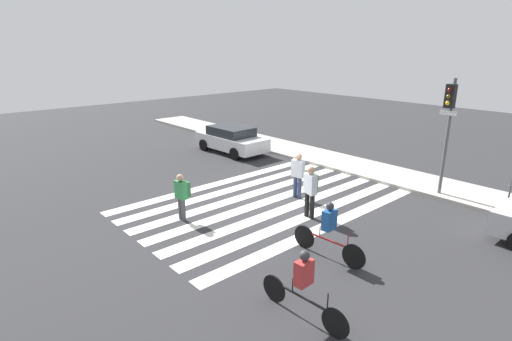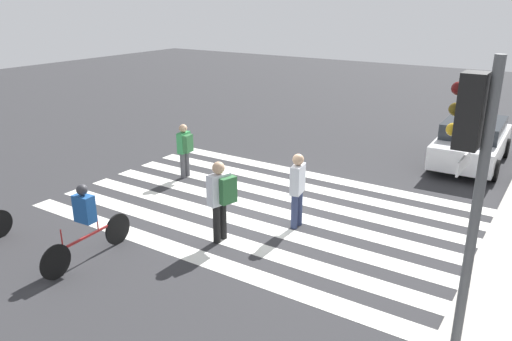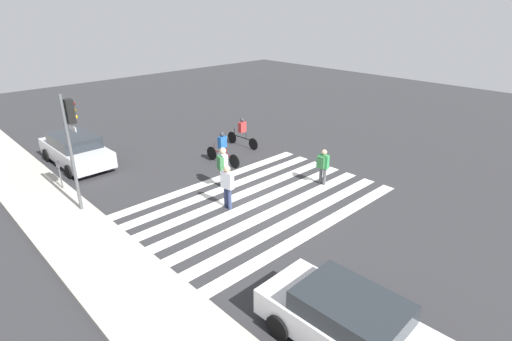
{
  "view_description": "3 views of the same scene",
  "coord_description": "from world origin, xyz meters",
  "px_view_note": "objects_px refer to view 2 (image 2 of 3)",
  "views": [
    {
      "loc": [
        10.11,
        -9.44,
        5.54
      ],
      "look_at": [
        -1.01,
        0.43,
        0.9
      ],
      "focal_mm": 28.0,
      "sensor_mm": 36.0,
      "label": 1
    },
    {
      "loc": [
        9.76,
        6.19,
        5.03
      ],
      "look_at": [
        0.43,
        0.07,
        1.14
      ],
      "focal_mm": 35.0,
      "sensor_mm": 36.0,
      "label": 2
    },
    {
      "loc": [
        -10.12,
        9.83,
        7.32
      ],
      "look_at": [
        0.15,
        0.04,
        1.31
      ],
      "focal_mm": 28.0,
      "sensor_mm": 36.0,
      "label": 3
    }
  ],
  "objects_px": {
    "pedestrian_child_with_backpack": "(297,186)",
    "pedestrian_adult_yellow_jacket": "(221,196)",
    "cyclist_far_lane": "(86,221)",
    "car_parked_silver_sedan": "(472,141)",
    "traffic_light": "(469,174)",
    "pedestrian_adult_blue_shirt": "(185,147)"
  },
  "relations": [
    {
      "from": "pedestrian_adult_yellow_jacket",
      "to": "cyclist_far_lane",
      "type": "distance_m",
      "value": 2.75
    },
    {
      "from": "traffic_light",
      "to": "car_parked_silver_sedan",
      "type": "xyz_separation_m",
      "value": [
        -10.61,
        -1.7,
        -2.4
      ]
    },
    {
      "from": "traffic_light",
      "to": "pedestrian_adult_blue_shirt",
      "type": "xyz_separation_m",
      "value": [
        -4.69,
        -8.42,
        -2.2
      ]
    },
    {
      "from": "pedestrian_adult_yellow_jacket",
      "to": "car_parked_silver_sedan",
      "type": "bearing_deg",
      "value": -5.94
    },
    {
      "from": "pedestrian_child_with_backpack",
      "to": "traffic_light",
      "type": "bearing_deg",
      "value": -141.18
    },
    {
      "from": "pedestrian_child_with_backpack",
      "to": "car_parked_silver_sedan",
      "type": "relative_size",
      "value": 0.41
    },
    {
      "from": "pedestrian_child_with_backpack",
      "to": "pedestrian_adult_blue_shirt",
      "type": "xyz_separation_m",
      "value": [
        -1.15,
        -4.34,
        -0.06
      ]
    },
    {
      "from": "pedestrian_child_with_backpack",
      "to": "pedestrian_adult_yellow_jacket",
      "type": "height_order",
      "value": "pedestrian_adult_yellow_jacket"
    },
    {
      "from": "traffic_light",
      "to": "pedestrian_adult_yellow_jacket",
      "type": "xyz_separation_m",
      "value": [
        -2.02,
        -5.09,
        -2.08
      ]
    },
    {
      "from": "pedestrian_child_with_backpack",
      "to": "pedestrian_adult_yellow_jacket",
      "type": "xyz_separation_m",
      "value": [
        1.51,
        -1.01,
        0.06
      ]
    },
    {
      "from": "pedestrian_adult_blue_shirt",
      "to": "cyclist_far_lane",
      "type": "relative_size",
      "value": 0.69
    },
    {
      "from": "cyclist_far_lane",
      "to": "car_parked_silver_sedan",
      "type": "bearing_deg",
      "value": 150.75
    },
    {
      "from": "cyclist_far_lane",
      "to": "pedestrian_adult_blue_shirt",
      "type": "bearing_deg",
      "value": -165.34
    },
    {
      "from": "pedestrian_adult_yellow_jacket",
      "to": "cyclist_far_lane",
      "type": "relative_size",
      "value": 0.79
    },
    {
      "from": "cyclist_far_lane",
      "to": "pedestrian_child_with_backpack",
      "type": "bearing_deg",
      "value": 139.41
    },
    {
      "from": "traffic_light",
      "to": "pedestrian_child_with_backpack",
      "type": "bearing_deg",
      "value": -130.91
    },
    {
      "from": "pedestrian_adult_blue_shirt",
      "to": "pedestrian_adult_yellow_jacket",
      "type": "bearing_deg",
      "value": -136.19
    },
    {
      "from": "traffic_light",
      "to": "pedestrian_adult_blue_shirt",
      "type": "distance_m",
      "value": 9.88
    },
    {
      "from": "traffic_light",
      "to": "pedestrian_adult_yellow_jacket",
      "type": "distance_m",
      "value": 5.86
    },
    {
      "from": "traffic_light",
      "to": "pedestrian_child_with_backpack",
      "type": "xyz_separation_m",
      "value": [
        -3.54,
        -4.08,
        -2.14
      ]
    },
    {
      "from": "car_parked_silver_sedan",
      "to": "pedestrian_child_with_backpack",
      "type": "bearing_deg",
      "value": -20.24
    },
    {
      "from": "traffic_light",
      "to": "pedestrian_adult_yellow_jacket",
      "type": "relative_size",
      "value": 2.48
    }
  ]
}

